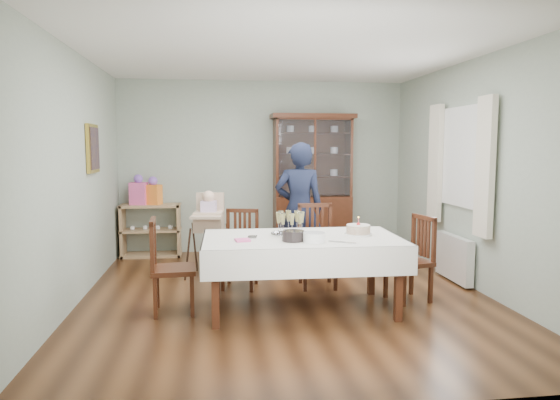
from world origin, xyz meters
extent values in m
plane|color=#593319|center=(0.00, 0.00, 0.00)|extent=(5.00, 5.00, 0.00)
plane|color=#9EAA99|center=(0.00, 2.50, 1.35)|extent=(4.50, 0.00, 4.50)
plane|color=#9EAA99|center=(-2.25, 0.00, 1.35)|extent=(0.00, 5.00, 5.00)
plane|color=#9EAA99|center=(2.25, 0.00, 1.35)|extent=(0.00, 5.00, 5.00)
plane|color=white|center=(0.00, 0.00, 2.70)|extent=(5.00, 5.00, 0.00)
cube|color=#411C10|center=(0.09, -0.51, 0.72)|extent=(1.92, 1.09, 0.06)
cube|color=silver|center=(0.09, -0.51, 0.76)|extent=(2.02, 1.19, 0.01)
cube|color=#411C10|center=(0.75, 2.26, 0.45)|extent=(1.20, 0.45, 0.90)
cube|color=white|center=(0.75, 2.07, 1.50)|extent=(1.12, 0.01, 1.16)
cube|color=#411C10|center=(0.75, 2.26, 2.14)|extent=(1.30, 0.48, 0.07)
cube|color=tan|center=(-1.75, 2.28, 0.02)|extent=(0.90, 0.38, 0.04)
cube|color=tan|center=(-1.75, 2.28, 0.40)|extent=(0.90, 0.38, 0.03)
cube|color=tan|center=(-1.75, 2.28, 0.78)|extent=(0.90, 0.38, 0.04)
cube|color=tan|center=(-2.17, 2.28, 0.40)|extent=(0.04, 0.38, 0.80)
cube|color=tan|center=(-1.33, 2.28, 0.40)|extent=(0.04, 0.38, 0.80)
cube|color=gold|center=(-2.22, 0.80, 1.65)|extent=(0.04, 0.48, 0.58)
cube|color=white|center=(2.22, 0.30, 1.55)|extent=(0.04, 1.02, 1.22)
cube|color=silver|center=(2.16, -0.32, 1.45)|extent=(0.07, 0.30, 1.55)
cube|color=silver|center=(2.16, 0.92, 1.45)|extent=(0.07, 0.30, 1.55)
cube|color=white|center=(2.16, 0.30, 0.30)|extent=(0.10, 0.80, 0.55)
cube|color=#411C10|center=(-0.50, 0.38, 0.42)|extent=(0.50, 0.50, 0.05)
cube|color=#411C10|center=(-0.45, 0.56, 0.68)|extent=(0.39, 0.13, 0.49)
cube|color=#411C10|center=(0.43, 0.30, 0.45)|extent=(0.45, 0.45, 0.05)
cube|color=#411C10|center=(0.43, 0.50, 0.72)|extent=(0.42, 0.05, 0.52)
cube|color=#411C10|center=(-1.20, -0.43, 0.44)|extent=(0.45, 0.45, 0.05)
cube|color=#411C10|center=(-1.40, -0.44, 0.70)|extent=(0.06, 0.41, 0.51)
cube|color=#411C10|center=(1.30, -0.36, 0.42)|extent=(0.50, 0.50, 0.05)
cube|color=#411C10|center=(1.48, -0.31, 0.68)|extent=(0.13, 0.39, 0.49)
imported|color=black|center=(0.31, 0.93, 0.86)|extent=(0.67, 0.48, 1.73)
cube|color=tan|center=(-0.86, 1.02, 0.71)|extent=(0.41, 0.37, 0.26)
cube|color=tan|center=(-0.86, 1.02, 0.92)|extent=(0.37, 0.12, 0.30)
cube|color=tan|center=(-0.86, 1.02, 0.79)|extent=(0.41, 0.23, 0.03)
cube|color=silver|center=(-0.86, 1.02, 0.88)|extent=(0.21, 0.18, 0.19)
sphere|color=beige|center=(-0.86, 1.02, 1.03)|extent=(0.16, 0.16, 0.16)
cylinder|color=silver|center=(-0.01, -0.40, 0.77)|extent=(0.40, 0.40, 0.01)
torus|color=silver|center=(-0.01, -0.40, 0.78)|extent=(0.40, 0.40, 0.02)
cylinder|color=white|center=(0.69, -0.48, 0.77)|extent=(0.28, 0.28, 0.02)
cylinder|color=brown|center=(0.69, -0.48, 0.82)|extent=(0.24, 0.24, 0.09)
cylinder|color=silver|center=(0.69, -0.48, 0.86)|extent=(0.24, 0.24, 0.01)
cylinder|color=#F24C4C|center=(0.69, -0.48, 0.91)|extent=(0.01, 0.01, 0.07)
sphere|color=yellow|center=(0.69, -0.48, 0.95)|extent=(0.02, 0.02, 0.02)
cylinder|color=black|center=(-0.03, -0.72, 0.81)|extent=(0.23, 0.23, 0.10)
cylinder|color=white|center=(0.16, -0.79, 0.81)|extent=(0.27, 0.27, 0.09)
cube|color=#EB569B|center=(-0.52, -0.66, 0.77)|extent=(0.16, 0.16, 0.02)
cube|color=silver|center=(0.42, -0.87, 0.77)|extent=(0.25, 0.16, 0.01)
cube|color=#EB569B|center=(-1.92, 2.26, 0.97)|extent=(0.27, 0.21, 0.34)
sphere|color=#E533B2|center=(-1.92, 2.26, 1.19)|extent=(0.13, 0.13, 0.13)
cube|color=orange|center=(-1.70, 2.26, 0.95)|extent=(0.28, 0.24, 0.30)
sphere|color=#E533B2|center=(-1.70, 2.26, 1.16)|extent=(0.14, 0.14, 0.14)
camera|label=1|loc=(-0.78, -5.44, 1.67)|focal=32.00mm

